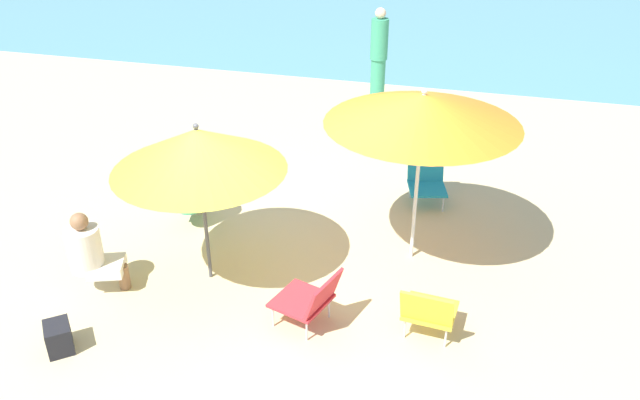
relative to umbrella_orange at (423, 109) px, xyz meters
The scene contains 11 objects.
ground_plane 2.27m from the umbrella_orange, 150.26° to the right, with size 40.00×40.00×0.00m, color #CCB789.
sea_water 14.18m from the umbrella_orange, 94.92° to the left, with size 40.00×16.00×0.01m, color #5693A3.
umbrella_orange is the anchor object (origin of this frame).
umbrella_yellow 2.30m from the umbrella_orange, 154.59° to the right, with size 1.76×1.76×1.81m.
beach_chair_a 2.22m from the umbrella_orange, 117.81° to the right, with size 0.70×0.65×0.62m.
beach_chair_b 2.03m from the umbrella_orange, 75.98° to the right, with size 0.53×0.58×0.63m.
beach_chair_c 2.02m from the umbrella_orange, 90.74° to the left, with size 0.61×0.68×0.66m.
person_a 4.77m from the umbrella_orange, 105.81° to the left, with size 0.30×0.30×1.82m.
person_b 3.04m from the umbrella_orange, behind, with size 0.41×0.56×0.98m.
person_c 3.72m from the umbrella_orange, 154.29° to the right, with size 0.57×0.46×0.93m.
beach_bag 4.16m from the umbrella_orange, 140.48° to the right, with size 0.29×0.23×0.28m, color black.
Camera 1 is at (1.82, -5.49, 4.11)m, focal length 35.73 mm.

